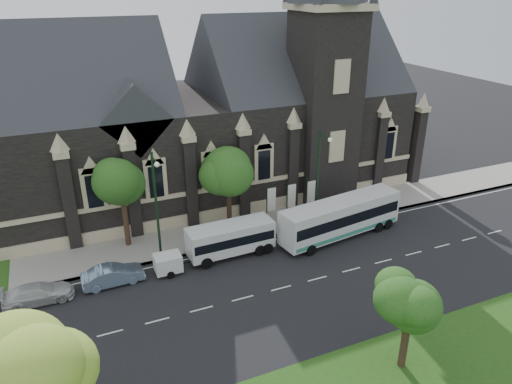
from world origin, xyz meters
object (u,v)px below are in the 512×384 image
tree_park_east (412,296)px  street_lamp_near (319,175)px  tree_walk_right (230,164)px  street_lamp_mid (157,202)px  tree_park_near (50,360)px  sedan (113,275)px  banner_flag_center (290,198)px  shuttle_bus (231,238)px  banner_flag_right (309,195)px  box_trailer (168,263)px  tour_coach (341,217)px  tree_walk_left (123,181)px  car_far_white (38,293)px  banner_flag_left (270,202)px

tree_park_east → street_lamp_near: size_ratio=0.70×
tree_walk_right → street_lamp_mid: bearing=-153.4°
tree_park_near → sedan: size_ratio=1.94×
banner_flag_center → shuttle_bus: size_ratio=0.57×
street_lamp_near → banner_flag_right: size_ratio=2.25×
shuttle_bus → box_trailer: (-5.29, -0.60, -0.69)m
tree_park_near → banner_flag_center: (20.06, 17.77, -4.03)m
tree_park_east → banner_flag_center: 18.58m
tree_park_east → tour_coach: size_ratio=0.54×
street_lamp_near → tree_walk_left: bearing=167.1°
tree_walk_right → tree_walk_left: bearing=-179.9°
tour_coach → car_far_white: tour_coach is taller
car_far_white → banner_flag_left: bearing=-78.6°
tour_coach → box_trailer: tour_coach is taller
banner_flag_center → tree_walk_right: bearing=161.4°
tree_walk_right → banner_flag_center: (5.08, -1.71, -3.43)m
tree_walk_right → street_lamp_near: size_ratio=0.87×
shuttle_bus → box_trailer: shuttle_bus is taller
tree_park_near → tree_walk_right: size_ratio=1.10×
tree_walk_left → tree_park_near: bearing=-107.1°
shuttle_bus → sedan: size_ratio=1.59×
banner_flag_center → tree_park_east: bearing=-96.6°
banner_flag_left → banner_flag_right: 4.00m
tour_coach → street_lamp_mid: bearing=163.7°
street_lamp_mid → banner_flag_left: 10.81m
tour_coach → banner_flag_left: bearing=131.3°
tree_walk_right → car_far_white: size_ratio=1.68×
banner_flag_right → shuttle_bus: (-8.93, -3.20, -0.82)m
car_far_white → banner_flag_right: bearing=-80.5°
tour_coach → car_far_white: size_ratio=2.52×
sedan → box_trailer: bearing=-95.0°
tree_walk_left → banner_flag_center: bearing=-6.9°
banner_flag_right → car_far_white: (-23.26, -3.71, -1.71)m
tree_park_east → sedan: bearing=133.8°
banner_flag_center → box_trailer: (-12.22, -3.80, -1.51)m
tree_walk_right → banner_flag_right: 8.05m
street_lamp_near → tour_coach: street_lamp_near is taller
tour_coach → car_far_white: bearing=171.1°
banner_flag_left → banner_flag_right: bearing=0.0°
tour_coach → sedan: (-19.00, 0.52, -1.10)m
street_lamp_near → sedan: 18.55m
tree_park_near → tree_walk_right: bearing=52.4°
tree_walk_left → banner_flag_left: size_ratio=1.91×
street_lamp_mid → banner_flag_center: street_lamp_mid is taller
tree_walk_left → sedan: 7.59m
street_lamp_mid → banner_flag_left: (10.29, 1.91, -2.73)m
tree_park_east → box_trailer: bearing=124.9°
box_trailer → sedan: (-4.00, 0.22, -0.15)m
tour_coach → shuttle_bus: bearing=166.7°
street_lamp_near → banner_flag_left: street_lamp_near is taller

